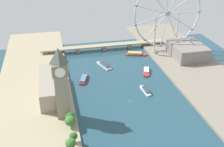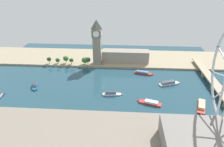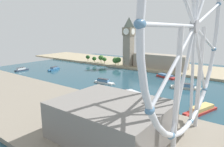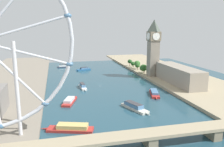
% 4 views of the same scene
% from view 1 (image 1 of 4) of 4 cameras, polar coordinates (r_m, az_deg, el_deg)
% --- Properties ---
extents(ground_plane, '(390.83, 390.83, 0.00)m').
position_cam_1_polar(ground_plane, '(337.48, 3.61, -5.28)').
color(ground_plane, '#234756').
extents(riverbank_left, '(90.00, 520.00, 3.00)m').
position_cam_1_polar(riverbank_left, '(327.35, -15.45, -7.16)').
color(riverbank_left, tan).
rests_on(riverbank_left, ground_plane).
extents(riverbank_right, '(90.00, 520.00, 3.00)m').
position_cam_1_polar(riverbank_right, '(379.38, 19.88, -2.81)').
color(riverbank_right, gray).
rests_on(riverbank_right, ground_plane).
extents(clock_tower, '(16.29, 16.29, 76.76)m').
position_cam_1_polar(clock_tower, '(289.25, -10.16, -1.73)').
color(clock_tower, gray).
rests_on(clock_tower, riverbank_left).
extents(parliament_block, '(22.00, 81.97, 20.73)m').
position_cam_1_polar(parliament_block, '(346.50, -12.36, -2.41)').
color(parliament_block, gray).
rests_on(parliament_block, riverbank_left).
extents(tree_row_embankment, '(13.22, 89.60, 13.18)m').
position_cam_1_polar(tree_row_embankment, '(276.26, -8.14, -11.12)').
color(tree_row_embankment, '#513823').
rests_on(tree_row_embankment, riverbank_left).
extents(ferris_wheel, '(109.44, 3.20, 113.54)m').
position_cam_1_polar(ferris_wheel, '(455.96, 11.02, 11.55)').
color(ferris_wheel, silver).
rests_on(ferris_wheel, riverbank_right).
extents(riverside_hall, '(46.86, 58.51, 19.97)m').
position_cam_1_polar(riverside_hall, '(451.89, 14.74, 4.45)').
color(riverside_hall, gray).
rests_on(riverside_hall, riverbank_right).
extents(river_bridge, '(202.83, 12.69, 8.83)m').
position_cam_1_polar(river_bridge, '(471.10, -1.65, 5.50)').
color(river_bridge, tan).
rests_on(river_bridge, ground_plane).
extents(tour_boat_0, '(16.42, 32.65, 4.43)m').
position_cam_1_polar(tour_boat_0, '(400.93, 6.86, 0.45)').
color(tour_boat_0, '#B22D28').
rests_on(tour_boat_0, ground_plane).
extents(tour_boat_3, '(7.37, 28.57, 5.51)m').
position_cam_1_polar(tour_boat_3, '(354.12, 6.67, -3.31)').
color(tour_boat_3, white).
rests_on(tour_boat_3, ground_plane).
extents(tour_boat_4, '(15.51, 32.22, 4.45)m').
position_cam_1_polar(tour_boat_4, '(379.60, -5.64, -1.08)').
color(tour_boat_4, '#B22D28').
rests_on(tour_boat_4, ground_plane).
extents(tour_boat_5, '(17.53, 34.36, 5.56)m').
position_cam_1_polar(tour_boat_5, '(415.17, -1.58, 1.70)').
color(tour_boat_5, beige).
rests_on(tour_boat_5, ground_plane).
extents(tour_boat_6, '(36.95, 17.96, 4.89)m').
position_cam_1_polar(tour_boat_6, '(454.54, 4.72, 3.92)').
color(tour_boat_6, '#B22D28').
rests_on(tour_boat_6, ground_plane).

